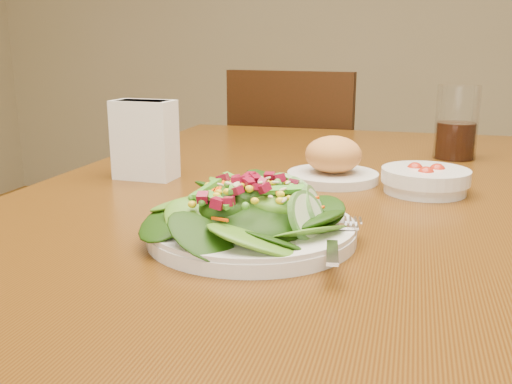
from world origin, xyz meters
TOP-DOWN VIEW (x-y plane):
  - dining_table at (0.00, 0.00)m, footprint 0.90×1.40m
  - chair_far at (-0.18, 0.90)m, footprint 0.48×0.48m
  - salad_plate at (-0.00, -0.27)m, footprint 0.26×0.25m
  - bread_plate at (0.04, 0.07)m, footprint 0.16×0.16m
  - tomato_bowl at (0.19, 0.03)m, footprint 0.14×0.14m
  - drinking_glass at (0.26, 0.34)m, footprint 0.09×0.09m
  - napkin_holder at (-0.28, 0.00)m, footprint 0.11×0.06m

SIDE VIEW (x-z plane):
  - chair_far at x=-0.18m, z-range 0.03..0.93m
  - dining_table at x=0.00m, z-range 0.27..1.02m
  - tomato_bowl at x=0.19m, z-range 0.75..0.79m
  - salad_plate at x=0.00m, z-range 0.74..0.81m
  - bread_plate at x=0.04m, z-range 0.74..0.82m
  - drinking_glass at x=0.26m, z-range 0.74..0.89m
  - napkin_holder at x=-0.28m, z-range 0.75..0.89m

